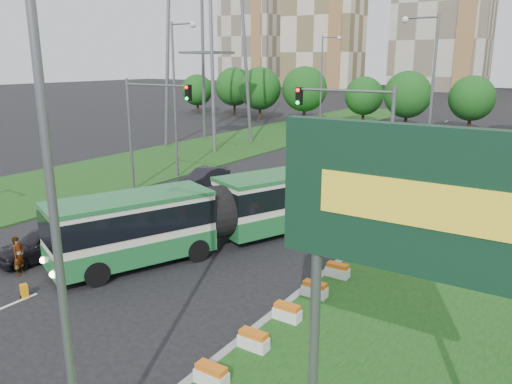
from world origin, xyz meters
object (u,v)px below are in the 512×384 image
Objects in this scene: car_left_near at (45,243)px; pedestrian at (19,256)px; billboard at (423,219)px; articulated_bus at (223,210)px; traffic_mast_median at (362,134)px; car_left_far at (204,178)px; traffic_mast_left at (146,118)px; shopping_trolley at (24,291)px.

pedestrian reaches higher than car_left_near.
articulated_bus is (-12.44, 10.07, -4.40)m from billboard.
billboard is 4.58× the size of pedestrian.
traffic_mast_median is 1.84× the size of car_left_far.
car_left_far is (-13.15, 2.67, -4.63)m from traffic_mast_median.
car_left_near is (-10.81, -12.35, -4.59)m from traffic_mast_median.
traffic_mast_left is (-15.16, -1.00, 0.00)m from traffic_mast_median.
car_left_near is 4.17m from shopping_trolley.
traffic_mast_left is at bearing -1.83° from pedestrian.
car_left_far is (-8.18, 8.61, -1.04)m from articulated_bus.
pedestrian is (0.71, -1.76, 0.11)m from car_left_near.
pedestrian is 3.31× the size of shopping_trolley.
traffic_mast_left is 12.99m from car_left_near.
traffic_mast_median is 17.99m from shopping_trolley.
traffic_mast_median is at bearing 3.77° from traffic_mast_left.
articulated_bus is 4.02× the size of car_left_far.
billboard reaches higher than pedestrian.
car_left_near is 8.48× the size of shopping_trolley.
articulated_bus is 8.73m from car_left_near.
car_left_far reaches higher than shopping_trolley.
traffic_mast_left is 1.79× the size of car_left_near.
car_left_near reaches higher than shopping_trolley.
billboard is at bearing -38.05° from car_left_far.
pedestrian is at bearing -55.68° from car_left_near.
billboard is 16.60m from articulated_bus.
traffic_mast_left is at bearing 146.45° from billboard.
traffic_mast_left is 15.17× the size of shopping_trolley.
traffic_mast_median reaches higher than shopping_trolley.
pedestrian reaches higher than car_left_far.
shopping_trolley is at bearing -84.68° from articulated_bus.
articulated_bus is at bearing -42.33° from car_left_far.
car_left_near is at bearing 155.51° from shopping_trolley.
billboard is 17.68m from traffic_mast_median.
traffic_mast_left is (-22.63, 15.00, -0.81)m from billboard.
car_left_near is at bearing -1.04° from pedestrian.
traffic_mast_left reaches higher than shopping_trolley.
shopping_trolley is (-2.96, -9.39, -1.50)m from articulated_bus.
billboard is at bearing -16.19° from articulated_bus.
shopping_trolley is at bearing -69.69° from car_left_far.
traffic_mast_left is 4.58× the size of pedestrian.
pedestrian reaches higher than shopping_trolley.
car_left_far is at bearing 137.83° from billboard.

